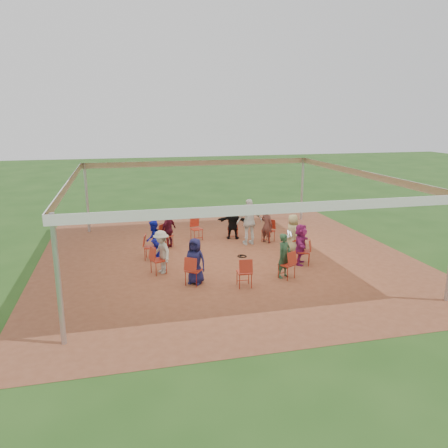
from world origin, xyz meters
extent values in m
plane|color=#224816|center=(0.00, 0.00, 0.00)|extent=(80.00, 80.00, 0.00)
plane|color=brown|center=(0.00, 0.00, 0.01)|extent=(13.00, 13.00, 0.00)
cylinder|color=#B2B2B7|center=(-5.00, -5.00, 1.50)|extent=(0.12, 0.12, 3.00)
cylinder|color=#B2B2B7|center=(-5.00, 5.00, 1.50)|extent=(0.12, 0.12, 3.00)
cylinder|color=#B2B2B7|center=(5.00, 5.00, 1.50)|extent=(0.12, 0.12, 3.00)
plane|color=white|center=(0.00, 0.00, 3.00)|extent=(10.30, 10.30, 0.00)
cube|color=white|center=(0.00, -5.15, 2.88)|extent=(10.30, 0.03, 0.24)
cube|color=white|center=(0.00, 5.15, 2.88)|extent=(10.30, 0.03, 0.24)
cube|color=white|center=(-5.15, 0.00, 2.88)|extent=(0.03, 10.30, 0.24)
cube|color=white|center=(5.15, 0.00, 2.88)|extent=(0.03, 10.30, 0.24)
imported|color=tan|center=(2.58, 0.23, 0.71)|extent=(0.45, 0.72, 1.41)
imported|color=#542D27|center=(2.04, 1.59, 0.71)|extent=(0.58, 0.61, 1.41)
imported|color=black|center=(0.86, 2.44, 0.71)|extent=(1.40, 0.90, 1.41)
imported|color=#470D1C|center=(-1.86, 1.79, 0.71)|extent=(0.88, 0.89, 1.41)
imported|color=#101AAA|center=(-2.54, 0.50, 0.71)|extent=(0.52, 0.75, 1.41)
imported|color=#A9A797|center=(-2.41, -0.95, 0.71)|extent=(0.76, 1.02, 1.41)
imported|color=#181844|center=(-1.51, -2.10, 0.71)|extent=(0.79, 0.72, 1.41)
imported|color=#26482F|center=(1.28, -2.25, 0.71)|extent=(0.62, 0.55, 1.41)
imported|color=#8C1D65|center=(2.29, -1.20, 0.71)|extent=(1.04, 1.39, 1.41)
imported|color=silver|center=(1.29, 1.49, 0.92)|extent=(1.11, 0.64, 1.83)
torus|color=black|center=(0.57, 0.05, 0.02)|extent=(0.37, 0.37, 0.03)
torus|color=black|center=(0.61, 0.01, 0.02)|extent=(0.30, 0.30, 0.03)
cube|color=#B7B7BC|center=(2.36, 0.21, 0.61)|extent=(0.24, 0.33, 0.01)
cube|color=#B7B7BC|center=(2.47, 0.22, 0.71)|extent=(0.10, 0.32, 0.20)
cube|color=#CCE0FF|center=(2.46, 0.22, 0.71)|extent=(0.07, 0.28, 0.17)
camera|label=1|loc=(-3.60, -14.43, 4.96)|focal=35.00mm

